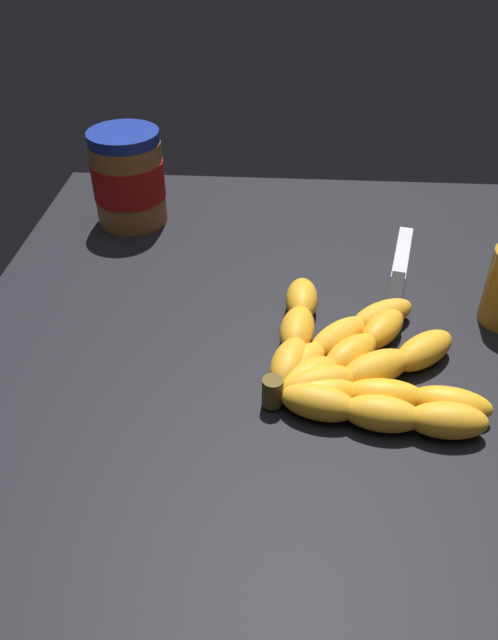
# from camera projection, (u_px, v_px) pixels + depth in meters

# --- Properties ---
(ground_plane) EXTENTS (0.87, 0.72, 0.03)m
(ground_plane) POSITION_uv_depth(u_px,v_px,m) (289.00, 369.00, 0.65)
(ground_plane) COLOR black
(banana_bunch) EXTENTS (0.23, 0.22, 0.04)m
(banana_bunch) POSITION_uv_depth(u_px,v_px,m) (351.00, 364.00, 0.61)
(banana_bunch) COLOR gold
(banana_bunch) RESTS_ON ground_plane
(peanut_butter_jar) EXTENTS (0.10, 0.10, 0.13)m
(peanut_butter_jar) POSITION_uv_depth(u_px,v_px,m) (128.00, 178.00, 0.84)
(peanut_butter_jar) COLOR #9E602D
(peanut_butter_jar) RESTS_ON ground_plane
(butter_knife) EXTENTS (0.20, 0.06, 0.01)m
(butter_knife) POSITION_uv_depth(u_px,v_px,m) (399.00, 272.00, 0.76)
(butter_knife) COLOR silver
(butter_knife) RESTS_ON ground_plane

